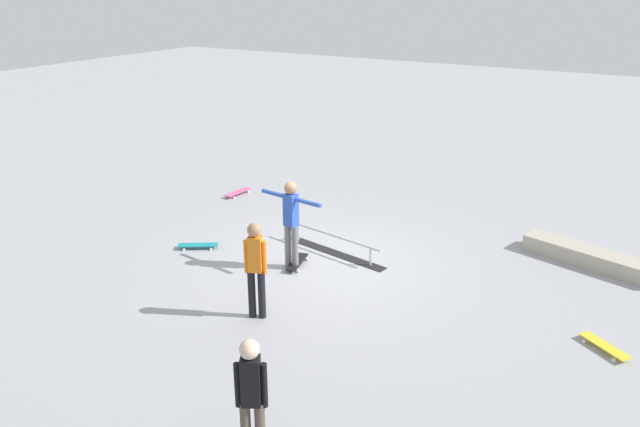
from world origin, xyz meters
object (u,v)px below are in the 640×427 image
at_px(skater_main, 291,219).
at_px(bystander_orange_shirt, 256,265).
at_px(grind_rail, 333,245).
at_px(loose_skateboard_pink, 238,192).
at_px(bystander_black_shirt, 251,396).
at_px(loose_skateboard_teal, 198,245).
at_px(skateboard_main, 297,262).
at_px(loose_skateboard_yellow, 605,346).
at_px(skate_ledge, 591,257).

height_order(skater_main, bystander_orange_shirt, skater_main).
distance_m(grind_rail, bystander_orange_shirt, 2.92).
height_order(skater_main, loose_skateboard_pink, skater_main).
xyz_separation_m(skater_main, bystander_black_shirt, (-2.41, 4.48, -0.09)).
bearing_deg(loose_skateboard_teal, skater_main, 153.09).
relative_size(grind_rail, skater_main, 1.46).
height_order(grind_rail, skateboard_main, grind_rail).
height_order(skater_main, loose_skateboard_yellow, skater_main).
bearing_deg(bystander_black_shirt, loose_skateboard_teal, -72.70).
bearing_deg(loose_skateboard_yellow, grind_rail, 23.41).
bearing_deg(bystander_orange_shirt, skater_main, 83.11).
height_order(skater_main, bystander_black_shirt, skater_main).
relative_size(grind_rail, skate_ledge, 0.98).
xyz_separation_m(skateboard_main, loose_skateboard_teal, (2.16, 0.36, 0.00)).
bearing_deg(loose_skateboard_pink, skate_ledge, -84.61).
bearing_deg(loose_skateboard_pink, loose_skateboard_yellow, -103.35).
height_order(skateboard_main, loose_skateboard_pink, same).
bearing_deg(loose_skateboard_pink, grind_rail, -111.67).
height_order(skateboard_main, bystander_black_shirt, bystander_black_shirt).
bearing_deg(grind_rail, loose_skateboard_yellow, 179.26).
bearing_deg(loose_skateboard_yellow, loose_skateboard_pink, 16.71).
height_order(grind_rail, skate_ledge, grind_rail).
bearing_deg(loose_skateboard_pink, skater_main, -125.00).
distance_m(bystander_orange_shirt, loose_skateboard_yellow, 5.36).
bearing_deg(skater_main, bystander_orange_shirt, -66.82).
xyz_separation_m(bystander_black_shirt, loose_skateboard_yellow, (-3.09, -4.47, -0.83)).
xyz_separation_m(skate_ledge, skater_main, (4.85, 3.01, 0.84)).
bearing_deg(skate_ledge, loose_skateboard_teal, 24.92).
bearing_deg(skate_ledge, grind_rail, 24.05).
bearing_deg(skateboard_main, bystander_orange_shirt, -179.56).
height_order(skateboard_main, loose_skateboard_yellow, same).
bearing_deg(bystander_black_shirt, bystander_orange_shirt, -84.16).
bearing_deg(skateboard_main, loose_skateboard_teal, 85.81).
bearing_deg(skater_main, bystander_black_shirt, -54.52).
distance_m(grind_rail, skate_ledge, 4.95).
relative_size(skater_main, loose_skateboard_teal, 2.19).
bearing_deg(loose_skateboard_pink, loose_skateboard_teal, -151.79).
bearing_deg(loose_skateboard_teal, bystander_orange_shirt, 116.03).
distance_m(grind_rail, loose_skateboard_teal, 2.74).
distance_m(skate_ledge, skateboard_main, 5.61).
xyz_separation_m(skater_main, loose_skateboard_teal, (2.13, 0.22, -0.92)).
height_order(skate_ledge, skater_main, skater_main).
relative_size(grind_rail, skateboard_main, 3.03).
distance_m(skateboard_main, loose_skateboard_yellow, 5.47).
xyz_separation_m(bystander_orange_shirt, loose_skateboard_yellow, (-4.98, -1.81, -0.85)).
xyz_separation_m(loose_skateboard_pink, loose_skateboard_yellow, (-8.99, 2.86, 0.00)).
distance_m(bystander_black_shirt, loose_skateboard_teal, 6.27).
relative_size(skate_ledge, skater_main, 1.50).
relative_size(skater_main, skateboard_main, 2.07).
bearing_deg(skate_ledge, loose_skateboard_yellow, 102.20).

